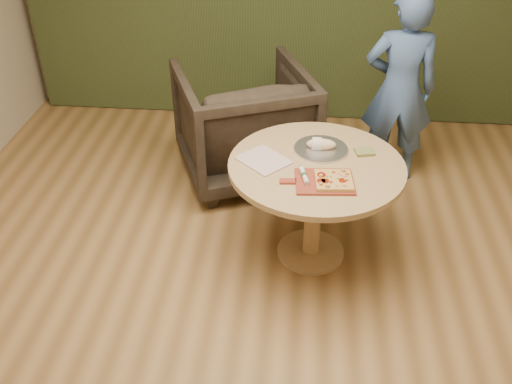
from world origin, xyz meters
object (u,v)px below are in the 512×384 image
at_px(cutlery_roll, 304,175).
at_px(pedestal_table, 315,182).
at_px(flatbread_pizza, 333,180).
at_px(armchair, 244,119).
at_px(pizza_paddle, 323,182).
at_px(serving_tray, 321,149).
at_px(bread_roll, 320,144).
at_px(person_standing, 399,89).

bearing_deg(cutlery_roll, pedestal_table, 55.17).
height_order(flatbread_pizza, armchair, armchair).
distance_m(pizza_paddle, serving_tray, 0.39).
height_order(serving_tray, bread_roll, bread_roll).
distance_m(flatbread_pizza, serving_tray, 0.40).
relative_size(flatbread_pizza, serving_tray, 0.67).
xyz_separation_m(bread_roll, armchair, (-0.60, 0.85, -0.28)).
relative_size(flatbread_pizza, bread_roll, 1.23).
distance_m(flatbread_pizza, cutlery_roll, 0.18).
height_order(pizza_paddle, bread_roll, bread_roll).
height_order(pizza_paddle, person_standing, person_standing).
height_order(pedestal_table, pizza_paddle, pizza_paddle).
xyz_separation_m(flatbread_pizza, cutlery_roll, (-0.18, 0.03, 0.00)).
distance_m(pizza_paddle, bread_roll, 0.39).
xyz_separation_m(bread_roll, person_standing, (0.62, 0.94, -0.01)).
relative_size(pedestal_table, pizza_paddle, 2.48).
distance_m(pedestal_table, pizza_paddle, 0.26).
distance_m(pedestal_table, cutlery_roll, 0.27).
distance_m(pedestal_table, person_standing, 1.29).
relative_size(serving_tray, bread_roll, 1.84).
xyz_separation_m(cutlery_roll, bread_roll, (0.09, 0.36, 0.01)).
relative_size(cutlery_roll, serving_tray, 0.56).
bearing_deg(serving_tray, cutlery_roll, -105.71).
relative_size(serving_tray, person_standing, 0.23).
distance_m(pizza_paddle, person_standing, 1.46).
bearing_deg(cutlery_roll, armchair, 99.47).
bearing_deg(pedestal_table, bread_roll, 84.21).
xyz_separation_m(pedestal_table, person_standing, (0.64, 1.11, 0.17)).
relative_size(pedestal_table, bread_roll, 5.85).
distance_m(pizza_paddle, cutlery_roll, 0.12).
distance_m(cutlery_roll, bread_roll, 0.38).
bearing_deg(armchair, person_standing, 162.00).
height_order(pedestal_table, serving_tray, serving_tray).
relative_size(bread_roll, person_standing, 0.12).
relative_size(pizza_paddle, bread_roll, 2.36).
xyz_separation_m(pizza_paddle, serving_tray, (-0.01, 0.39, -0.00)).
bearing_deg(person_standing, pizza_paddle, 66.02).
relative_size(cutlery_roll, person_standing, 0.13).
bearing_deg(cutlery_roll, person_standing, 48.03).
bearing_deg(person_standing, flatbread_pizza, 68.47).
distance_m(pizza_paddle, flatbread_pizza, 0.07).
distance_m(flatbread_pizza, armchair, 1.44).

